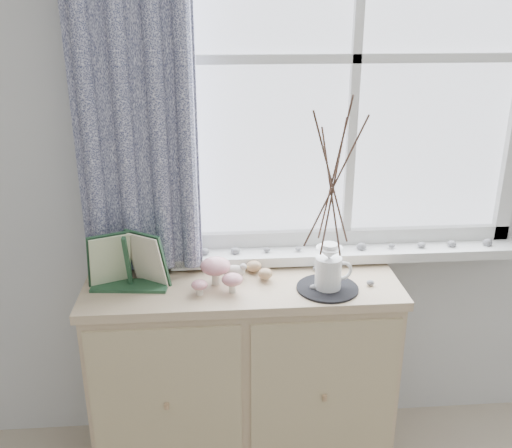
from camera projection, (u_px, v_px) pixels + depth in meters
name	position (u px, v px, depth m)	size (l,w,h in m)	color
sideboard	(243.00, 374.00, 2.33)	(1.20, 0.45, 0.85)	tan
botanical_book	(127.00, 263.00, 2.06)	(0.33, 0.13, 0.23)	#20432A
toadstool_cluster	(217.00, 272.00, 2.11)	(0.19, 0.17, 0.11)	silver
wooden_eggs	(259.00, 270.00, 2.21)	(0.10, 0.11, 0.07)	tan
songbird_figurine	(234.00, 271.00, 2.19)	(0.12, 0.05, 0.06)	beige
crocheted_doily	(327.00, 288.00, 2.12)	(0.23, 0.23, 0.01)	black
twig_pitcher	(333.00, 180.00, 1.97)	(0.29, 0.29, 0.74)	white
sideboard_pebbles	(333.00, 279.00, 2.17)	(0.25, 0.19, 0.02)	gray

